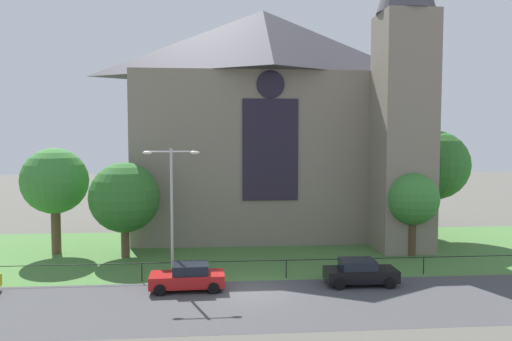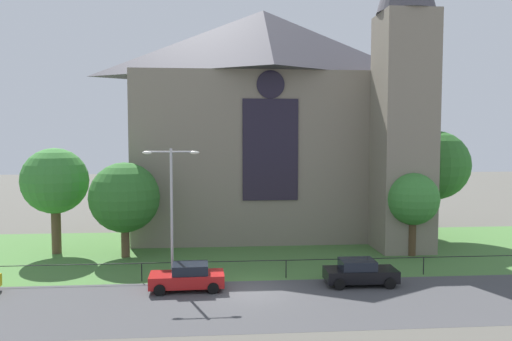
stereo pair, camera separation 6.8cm
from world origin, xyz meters
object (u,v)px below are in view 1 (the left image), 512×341
tree_left_far (55,182)px  parked_car_red (188,277)px  tree_right_far (434,166)px  tree_right_near (413,199)px  church_building (272,120)px  tree_left_near (125,198)px  streetlamp_near (172,197)px  parked_car_black (360,272)px

tree_left_far → parked_car_red: bearing=-43.2°
tree_right_far → tree_right_near: (-4.13, -5.47, -2.13)m
church_building → tree_right_far: size_ratio=2.81×
tree_left_far → church_building: bearing=20.8°
church_building → tree_left_near: church_building is taller
parked_car_red → streetlamp_near: bearing=-62.2°
church_building → tree_left_near: (-11.66, -7.95, -5.94)m
tree_left_far → tree_right_near: tree_left_far is taller
tree_right_near → tree_left_far: bearing=173.7°
church_building → parked_car_black: (3.36, -15.98, -9.53)m
parked_car_black → parked_car_red: bearing=-178.3°
church_building → tree_left_far: bearing=-159.2°
church_building → tree_left_far: church_building is taller
parked_car_black → tree_left_far: bearing=155.9°
tree_left_far → tree_right_near: size_ratio=1.29×
tree_left_near → streetlamp_near: (3.92, -6.35, 0.79)m
streetlamp_near → parked_car_red: streetlamp_near is taller
tree_right_near → streetlamp_near: bearing=-163.7°
parked_car_red → church_building: bearing=-114.4°
tree_left_far → streetlamp_near: size_ratio=0.98×
church_building → tree_left_near: size_ratio=3.77×
tree_left_near → tree_left_far: bearing=164.2°
tree_left_far → parked_car_red: (10.29, -9.67, -4.66)m
tree_left_far → tree_right_far: (30.39, 2.58, 0.88)m
streetlamp_near → parked_car_red: (1.03, -1.81, -4.38)m
parked_car_red → parked_car_black: (10.06, 0.13, 0.00)m
streetlamp_near → parked_car_red: size_ratio=1.89×
parked_car_red → tree_left_far: bearing=-45.0°
tree_left_far → streetlamp_near: 12.16m
church_building → tree_left_far: (-17.00, -6.44, -4.86)m
church_building → tree_left_near: 15.31m
tree_left_far → tree_left_near: (5.34, -1.51, -1.07)m
streetlamp_near → tree_right_far: bearing=26.3°
tree_right_far → streetlamp_near: tree_right_far is taller
tree_left_near → tree_right_near: size_ratio=1.13×
tree_left_far → tree_right_far: size_ratio=0.86×
tree_right_far → church_building: bearing=163.9°
tree_left_far → parked_car_black: tree_left_far is taller
parked_car_black → tree_right_far: bearing=51.4°
tree_left_near → streetlamp_near: bearing=-58.3°
tree_right_far → tree_right_near: bearing=-127.0°
tree_right_near → tree_left_near: bearing=176.2°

